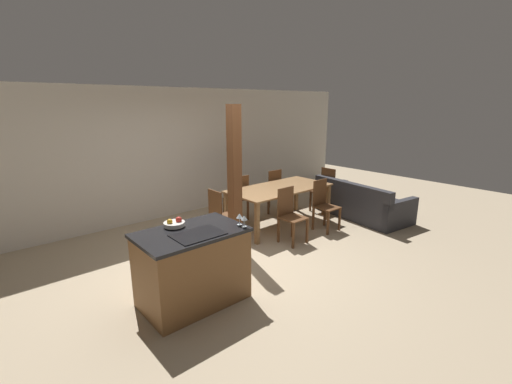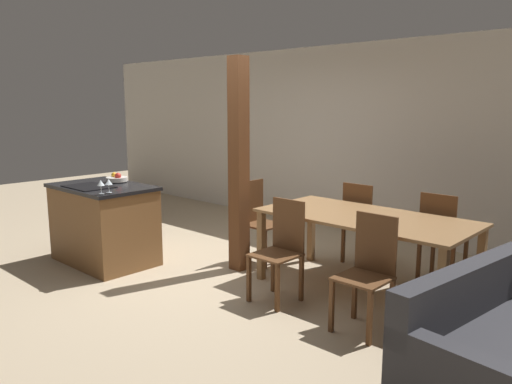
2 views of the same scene
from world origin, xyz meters
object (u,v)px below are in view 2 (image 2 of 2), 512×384
(timber_post, at_px, (239,166))
(dining_chair_near_right, at_px, (368,271))
(kitchen_island, at_px, (104,224))
(wine_glass_middle, at_px, (109,182))
(fruit_bowl, at_px, (117,179))
(dining_chair_far_right, at_px, (441,236))
(dining_chair_head_end, at_px, (259,220))
(dining_chair_far_left, at_px, (362,222))
(dining_chair_near_left, at_px, (281,248))
(wine_glass_near, at_px, (101,183))
(dining_table, at_px, (365,224))

(timber_post, bearing_deg, dining_chair_near_right, -11.16)
(kitchen_island, xyz_separation_m, wine_glass_middle, (0.55, -0.23, 0.58))
(kitchen_island, distance_m, fruit_bowl, 0.57)
(dining_chair_far_right, distance_m, dining_chair_head_end, 2.03)
(fruit_bowl, distance_m, dining_chair_near_right, 3.33)
(dining_chair_far_left, height_order, timber_post, timber_post)
(wine_glass_middle, height_order, dining_chair_far_left, wine_glass_middle)
(wine_glass_middle, relative_size, dining_chair_far_right, 0.15)
(dining_chair_near_left, height_order, dining_chair_head_end, same)
(wine_glass_middle, distance_m, timber_post, 1.40)
(dining_chair_far_right, bearing_deg, timber_post, 30.61)
(dining_chair_near_right, relative_size, dining_chair_far_left, 1.00)
(fruit_bowl, bearing_deg, dining_chair_head_end, 36.31)
(timber_post, bearing_deg, dining_chair_head_end, 95.09)
(fruit_bowl, bearing_deg, timber_post, 24.75)
(wine_glass_near, relative_size, dining_chair_near_right, 0.15)
(dining_chair_near_right, bearing_deg, dining_chair_near_left, 180.00)
(dining_chair_near_left, distance_m, dining_chair_far_right, 1.74)
(kitchen_island, bearing_deg, dining_chair_far_right, 31.98)
(wine_glass_middle, relative_size, dining_table, 0.07)
(wine_glass_middle, height_order, timber_post, timber_post)
(dining_chair_head_end, bearing_deg, wine_glass_near, 154.30)
(dining_chair_head_end, bearing_deg, dining_chair_near_right, -111.19)
(dining_chair_near_right, height_order, dining_chair_head_end, same)
(wine_glass_near, relative_size, dining_chair_far_left, 0.15)
(wine_glass_near, bearing_deg, wine_glass_middle, 90.00)
(fruit_bowl, bearing_deg, dining_chair_far_right, 28.14)
(fruit_bowl, distance_m, dining_chair_far_right, 3.76)
(dining_chair_head_end, height_order, timber_post, timber_post)
(wine_glass_near, relative_size, timber_post, 0.06)
(fruit_bowl, relative_size, dining_chair_far_left, 0.26)
(dining_chair_near_left, bearing_deg, dining_chair_far_left, 90.00)
(kitchen_island, distance_m, dining_chair_far_right, 3.78)
(fruit_bowl, height_order, wine_glass_middle, wine_glass_middle)
(dining_table, xyz_separation_m, timber_post, (-1.39, -0.37, 0.49))
(dining_chair_near_right, xyz_separation_m, timber_post, (-1.86, 0.37, 0.68))
(dining_chair_near_left, distance_m, dining_chair_head_end, 1.20)
(dining_chair_near_left, height_order, dining_chair_far_right, same)
(dining_chair_far_right, bearing_deg, dining_chair_near_right, 90.00)
(fruit_bowl, relative_size, dining_table, 0.12)
(wine_glass_near, relative_size, dining_table, 0.07)
(wine_glass_middle, distance_m, dining_chair_far_right, 3.52)
(dining_chair_far_right, bearing_deg, dining_chair_head_end, 21.19)
(wine_glass_near, height_order, dining_chair_far_left, wine_glass_near)
(wine_glass_middle, distance_m, dining_chair_near_right, 2.82)
(kitchen_island, height_order, dining_chair_far_right, dining_chair_far_right)
(dining_chair_near_right, bearing_deg, wine_glass_near, -162.02)
(dining_chair_near_right, bearing_deg, dining_table, 122.66)
(kitchen_island, xyz_separation_m, timber_post, (1.35, 0.90, 0.72))
(dining_chair_head_end, bearing_deg, dining_table, -90.00)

